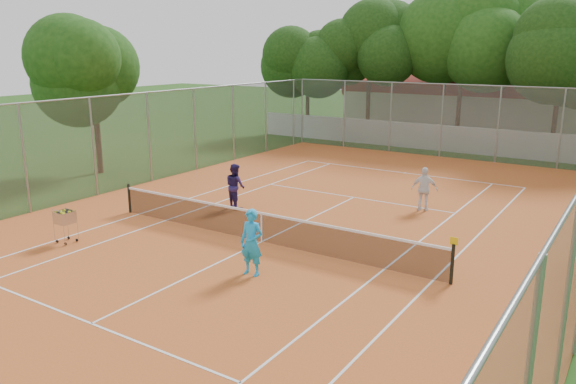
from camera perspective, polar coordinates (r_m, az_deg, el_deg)
The scene contains 12 objects.
ground at distance 17.55m, azimuth -2.68°, elevation -5.14°, with size 120.00×120.00×0.00m, color #1A3C10.
court_pad at distance 17.55m, azimuth -2.68°, elevation -5.11°, with size 18.00×34.00×0.02m, color #BE5B25.
court_lines at distance 17.54m, azimuth -2.68°, elevation -5.07°, with size 10.98×23.78×0.01m, color white.
tennis_net at distance 17.39m, azimuth -2.70°, elevation -3.55°, with size 11.88×0.10×0.98m, color black.
perimeter_fence at distance 16.99m, azimuth -2.76°, elevation 1.24°, with size 18.00×34.00×4.00m, color slate.
boundary_wall at distance 34.21m, azimuth 16.24°, elevation 5.21°, with size 26.00×0.30×1.50m, color silver.
clubhouse at distance 44.15m, azimuth 17.75°, elevation 8.94°, with size 16.40×9.00×4.40m, color beige.
tropical_trees at distance 36.72m, azimuth 18.13°, elevation 12.34°, with size 29.00×19.00×10.00m, color black.
player_near at distance 14.80m, azimuth -3.72°, elevation -5.15°, with size 0.65×0.43×1.79m, color #1BA5ED.
player_far_left at distance 21.11m, azimuth -5.38°, elevation 0.63°, with size 0.82×0.64×1.69m, color #271C55.
player_far_right at distance 21.25m, azimuth 13.69°, elevation 0.29°, with size 0.96×0.40×1.63m, color white.
ball_hopper at distance 18.60m, azimuth -21.67°, elevation -3.19°, with size 0.53×0.53×1.10m, color #BABBC1.
Camera 1 is at (9.68, -13.42, 5.85)m, focal length 35.00 mm.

